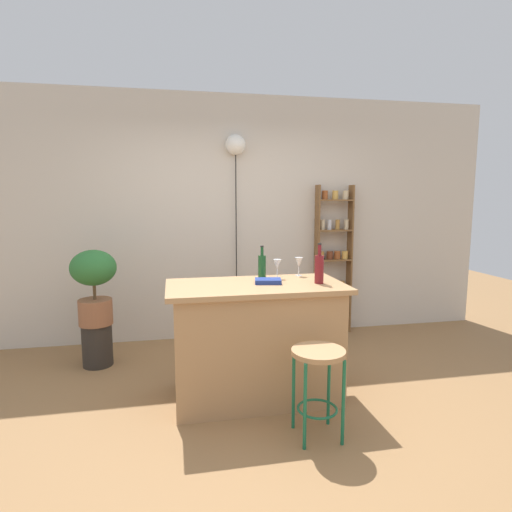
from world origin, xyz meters
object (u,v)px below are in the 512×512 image
at_px(bar_stool, 318,371).
at_px(cookbook, 268,281).
at_px(pendant_globe_light, 236,147).
at_px(potted_plant, 94,281).
at_px(spice_shelf, 333,257).
at_px(plant_stool, 97,345).
at_px(bottle_spirits_clear, 319,268).
at_px(bottle_wine_red, 262,265).
at_px(wine_glass_center, 299,263).
at_px(wine_glass_left, 277,265).

relative_size(bar_stool, cookbook, 2.97).
height_order(cookbook, pendant_globe_light, pendant_globe_light).
xyz_separation_m(potted_plant, pendant_globe_light, (1.47, 0.59, 1.36)).
relative_size(spice_shelf, plant_stool, 4.29).
bearing_deg(bottle_spirits_clear, spice_shelf, 64.65).
bearing_deg(pendant_globe_light, potted_plant, -158.13).
distance_m(spice_shelf, potted_plant, 2.71).
bearing_deg(bottle_spirits_clear, bottle_wine_red, 139.04).
height_order(bottle_spirits_clear, wine_glass_center, bottle_spirits_clear).
distance_m(potted_plant, pendant_globe_light, 2.09).
bearing_deg(bottle_wine_red, cookbook, -91.39).
relative_size(bottle_wine_red, pendant_globe_light, 0.12).
distance_m(wine_glass_center, cookbook, 0.45).
relative_size(spice_shelf, wine_glass_center, 10.91).
relative_size(plant_stool, bottle_spirits_clear, 1.28).
distance_m(wine_glass_center, pendant_globe_light, 1.73).
xyz_separation_m(bottle_wine_red, wine_glass_left, (0.12, -0.07, 0.01)).
bearing_deg(wine_glass_center, spice_shelf, 56.41).
height_order(wine_glass_center, cookbook, wine_glass_center).
bearing_deg(pendant_globe_light, cookbook, -88.86).
bearing_deg(bottle_wine_red, spice_shelf, 46.95).
xyz_separation_m(plant_stool, potted_plant, (0.00, 0.00, 0.64)).
height_order(plant_stool, bottle_spirits_clear, bottle_spirits_clear).
height_order(plant_stool, bottle_wine_red, bottle_wine_red).
xyz_separation_m(spice_shelf, plant_stool, (-2.65, -0.56, -0.72)).
xyz_separation_m(bottle_wine_red, wine_glass_center, (0.33, 0.01, 0.01)).
bearing_deg(cookbook, plant_stool, 158.86).
xyz_separation_m(wine_glass_center, cookbook, (-0.34, -0.27, -0.10)).
xyz_separation_m(bottle_spirits_clear, pendant_globe_light, (-0.44, 1.60, 1.13)).
bearing_deg(potted_plant, pendant_globe_light, 21.87).
bearing_deg(bottle_spirits_clear, wine_glass_left, 135.57).
xyz_separation_m(wine_glass_center, pendant_globe_light, (-0.37, 1.25, 1.13)).
bearing_deg(plant_stool, pendant_globe_light, 21.87).
distance_m(spice_shelf, plant_stool, 2.81).
distance_m(wine_glass_left, cookbook, 0.25).
relative_size(plant_stool, potted_plant, 0.57).
xyz_separation_m(bar_stool, pendant_globe_light, (-0.23, 2.20, 1.73)).
bearing_deg(wine_glass_left, spice_shelf, 51.64).
height_order(spice_shelf, wine_glass_left, spice_shelf).
distance_m(bar_stool, pendant_globe_light, 2.81).
xyz_separation_m(plant_stool, wine_glass_center, (1.85, -0.66, 0.86)).
bearing_deg(wine_glass_left, pendant_globe_light, 96.64).
bearing_deg(plant_stool, spice_shelf, 11.84).
height_order(spice_shelf, potted_plant, spice_shelf).
distance_m(bottle_wine_red, wine_glass_left, 0.14).
distance_m(plant_stool, wine_glass_center, 2.14).
relative_size(spice_shelf, potted_plant, 2.45).
distance_m(potted_plant, cookbook, 1.77).
bearing_deg(bar_stool, wine_glass_left, 94.69).
bearing_deg(wine_glass_left, bottle_wine_red, 148.95).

